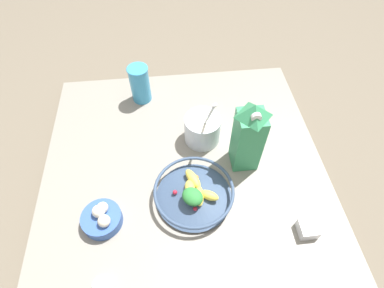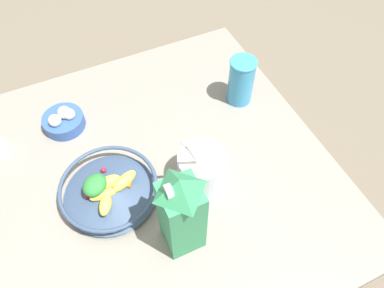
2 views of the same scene
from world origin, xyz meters
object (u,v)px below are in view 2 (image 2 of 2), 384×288
at_px(garlic_bowl, 64,120).
at_px(yogurt_tub, 202,168).
at_px(drinking_cup, 241,80).
at_px(milk_carton, 181,212).
at_px(fruit_bowl, 109,189).

bearing_deg(garlic_bowl, yogurt_tub, 40.53).
height_order(yogurt_tub, garlic_bowl, yogurt_tub).
distance_m(yogurt_tub, drinking_cup, 0.31).
relative_size(yogurt_tub, garlic_bowl, 1.98).
bearing_deg(garlic_bowl, milk_carton, 20.51).
height_order(fruit_bowl, garlic_bowl, fruit_bowl).
bearing_deg(fruit_bowl, milk_carton, 33.83).
relative_size(milk_carton, yogurt_tub, 1.17).
distance_m(milk_carton, drinking_cup, 0.48).
height_order(drinking_cup, garlic_bowl, drinking_cup).
xyz_separation_m(milk_carton, yogurt_tub, (-0.12, 0.11, -0.08)).
bearing_deg(drinking_cup, yogurt_tub, -47.07).
bearing_deg(fruit_bowl, drinking_cup, 108.90).
bearing_deg(milk_carton, fruit_bowl, -146.17).
bearing_deg(garlic_bowl, drinking_cup, 77.05).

